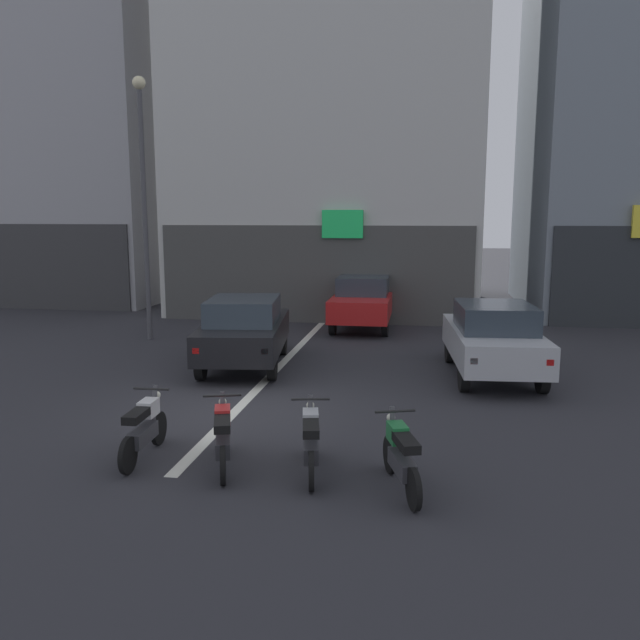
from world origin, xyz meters
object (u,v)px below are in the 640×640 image
car_black_crossing_near (244,330)px  motorcycle_red_row_left_mid (223,436)px  motorcycle_green_row_right_mid (401,456)px  car_silver_parked_kerbside (493,337)px  motorcycle_silver_row_centre (311,441)px  car_red_down_street (363,300)px  street_lamp (143,184)px  motorcycle_white_row_leftmost (144,428)px

car_black_crossing_near → motorcycle_red_row_left_mid: car_black_crossing_near is taller
motorcycle_green_row_right_mid → car_silver_parked_kerbside: bearing=74.4°
motorcycle_silver_row_centre → motorcycle_green_row_right_mid: 1.30m
car_black_crossing_near → car_red_down_street: size_ratio=1.05×
street_lamp → motorcycle_silver_row_centre: street_lamp is taller
motorcycle_red_row_left_mid → motorcycle_green_row_right_mid: size_ratio=1.00×
car_silver_parked_kerbside → motorcycle_red_row_left_mid: car_silver_parked_kerbside is taller
car_red_down_street → street_lamp: street_lamp is taller
motorcycle_red_row_left_mid → car_black_crossing_near: bearing=103.3°
car_black_crossing_near → car_red_down_street: 6.09m
motorcycle_white_row_leftmost → motorcycle_green_row_right_mid: same height
car_silver_parked_kerbside → street_lamp: (-9.30, 2.84, 3.49)m
car_black_crossing_near → car_red_down_street: same height
street_lamp → motorcycle_green_row_right_mid: bearing=-50.2°
car_black_crossing_near → motorcycle_silver_row_centre: 6.50m
motorcycle_silver_row_centre → motorcycle_green_row_right_mid: bearing=-16.0°
motorcycle_silver_row_centre → car_black_crossing_near: bearing=114.2°
motorcycle_green_row_right_mid → car_black_crossing_near: bearing=121.9°
car_silver_parked_kerbside → motorcycle_silver_row_centre: car_silver_parked_kerbside is taller
motorcycle_white_row_leftmost → motorcycle_green_row_right_mid: (3.76, -0.49, 0.00)m
street_lamp → motorcycle_white_row_leftmost: bearing=-66.2°
car_silver_parked_kerbside → motorcycle_silver_row_centre: bearing=-116.9°
motorcycle_red_row_left_mid → street_lamp: bearing=120.0°
car_red_down_street → motorcycle_white_row_leftmost: 11.65m
car_black_crossing_near → car_silver_parked_kerbside: bearing=-0.2°
car_black_crossing_near → motorcycle_white_row_leftmost: bearing=-88.5°
motorcycle_silver_row_centre → motorcycle_red_row_left_mid: bearing=-179.0°
street_lamp → car_red_down_street: bearing=25.9°
street_lamp → car_silver_parked_kerbside: bearing=-17.0°
street_lamp → motorcycle_green_row_right_mid: street_lamp is taller
car_black_crossing_near → motorcycle_green_row_right_mid: size_ratio=2.67×
car_red_down_street → motorcycle_red_row_left_mid: (-0.82, -11.60, -0.43)m
car_silver_parked_kerbside → motorcycle_red_row_left_mid: 7.29m
street_lamp → motorcycle_white_row_leftmost: 10.19m
car_black_crossing_near → car_red_down_street: (2.22, 5.67, 0.00)m
car_silver_parked_kerbside → street_lamp: street_lamp is taller
street_lamp → motorcycle_red_row_left_mid: size_ratio=4.49×
car_red_down_street → motorcycle_red_row_left_mid: size_ratio=2.55×
car_silver_parked_kerbside → car_red_down_street: 6.65m
car_black_crossing_near → motorcycle_red_row_left_mid: bearing=-76.7°
motorcycle_white_row_leftmost → motorcycle_silver_row_centre: bearing=-2.9°
motorcycle_white_row_leftmost → motorcycle_silver_row_centre: size_ratio=1.01×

